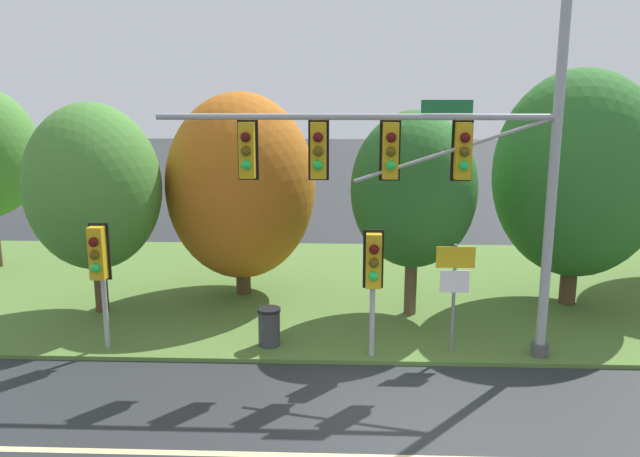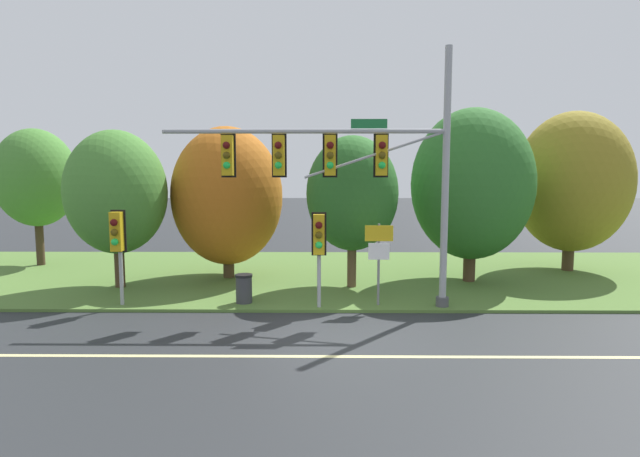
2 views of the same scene
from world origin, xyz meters
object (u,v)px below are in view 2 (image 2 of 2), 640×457
object	(u,v)px
tree_behind_signpost	(227,196)
tree_tall_centre	(472,184)
pedestrian_signal_further_along	(117,237)
traffic_signal_mast	(352,164)
trash_bin	(244,288)
pedestrian_signal_near_kerb	(319,240)
route_sign_post	(379,251)
tree_nearest_road	(36,178)
tree_right_far	(572,182)
tree_left_of_mast	(116,192)
tree_mid_verge	(352,194)

from	to	relation	value
tree_behind_signpost	tree_tall_centre	bearing A→B (deg)	-3.69
pedestrian_signal_further_along	tree_behind_signpost	size ratio (longest dim) A/B	0.50
traffic_signal_mast	trash_bin	world-z (taller)	traffic_signal_mast
pedestrian_signal_near_kerb	route_sign_post	world-z (taller)	pedestrian_signal_near_kerb
pedestrian_signal_further_along	tree_nearest_road	distance (m)	9.92
traffic_signal_mast	tree_tall_centre	size ratio (longest dim) A/B	1.33
tree_tall_centre	trash_bin	size ratio (longest dim) A/B	7.15
traffic_signal_mast	tree_nearest_road	bearing A→B (deg)	152.83
traffic_signal_mast	route_sign_post	bearing A→B (deg)	9.00
tree_right_far	tree_nearest_road	bearing A→B (deg)	177.37
route_sign_post	tree_tall_centre	bearing A→B (deg)	43.18
tree_left_of_mast	route_sign_post	bearing A→B (deg)	-15.26
tree_right_far	tree_tall_centre	bearing A→B (deg)	-155.66
pedestrian_signal_near_kerb	tree_behind_signpost	size ratio (longest dim) A/B	0.50
route_sign_post	tree_behind_signpost	distance (m)	7.21
tree_mid_verge	trash_bin	size ratio (longest dim) A/B	5.96
tree_left_of_mast	tree_tall_centre	xyz separation A→B (m)	(13.20, 1.17, 0.27)
pedestrian_signal_near_kerb	pedestrian_signal_further_along	size ratio (longest dim) A/B	0.98
route_sign_post	tree_left_of_mast	size ratio (longest dim) A/B	0.45
traffic_signal_mast	tree_nearest_road	distance (m)	15.64
pedestrian_signal_further_along	route_sign_post	distance (m)	8.17
tree_left_of_mast	tree_right_far	xyz separation A→B (m)	(18.11, 3.39, 0.33)
tree_mid_verge	trash_bin	world-z (taller)	tree_mid_verge
tree_nearest_road	tree_left_of_mast	world-z (taller)	tree_nearest_road
tree_left_of_mast	tree_nearest_road	bearing A→B (deg)	140.86
traffic_signal_mast	tree_left_of_mast	size ratio (longest dim) A/B	1.54
pedestrian_signal_further_along	tree_right_far	distance (m)	18.14
pedestrian_signal_near_kerb	tree_behind_signpost	world-z (taller)	tree_behind_signpost
pedestrian_signal_further_along	tree_tall_centre	distance (m)	12.80
tree_nearest_road	tree_tall_centre	bearing A→B (deg)	-10.03
pedestrian_signal_further_along	tree_mid_verge	world-z (taller)	tree_mid_verge
route_sign_post	tree_nearest_road	bearing A→B (deg)	154.63
tree_right_far	trash_bin	world-z (taller)	tree_right_far
traffic_signal_mast	tree_behind_signpost	xyz separation A→B (m)	(-4.72, 4.44, -1.16)
route_sign_post	tree_mid_verge	distance (m)	3.23
tree_mid_verge	trash_bin	xyz separation A→B (m)	(-3.61, -2.40, -2.97)
traffic_signal_mast	tree_left_of_mast	distance (m)	8.87
tree_tall_centre	tree_left_of_mast	bearing A→B (deg)	-174.95
traffic_signal_mast	tree_left_of_mast	xyz separation A→B (m)	(-8.41, 2.66, -0.95)
traffic_signal_mast	tree_left_of_mast	world-z (taller)	traffic_signal_mast
pedestrian_signal_near_kerb	tree_right_far	world-z (taller)	tree_right_far
tree_nearest_road	tree_tall_centre	size ratio (longest dim) A/B	0.93
pedestrian_signal_near_kerb	tree_behind_signpost	distance (m)	6.12
route_sign_post	tree_right_far	world-z (taller)	tree_right_far
tree_nearest_road	tree_left_of_mast	xyz separation A→B (m)	(5.50, -4.47, -0.49)
pedestrian_signal_near_kerb	pedestrian_signal_further_along	xyz separation A→B (m)	(-6.28, 0.24, 0.04)
traffic_signal_mast	route_sign_post	xyz separation A→B (m)	(0.86, 0.14, -2.70)
pedestrian_signal_near_kerb	trash_bin	xyz separation A→B (m)	(-2.43, 0.68, -1.67)
pedestrian_signal_near_kerb	tree_left_of_mast	bearing A→B (deg)	158.19
tree_left_of_mast	tree_right_far	distance (m)	18.42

